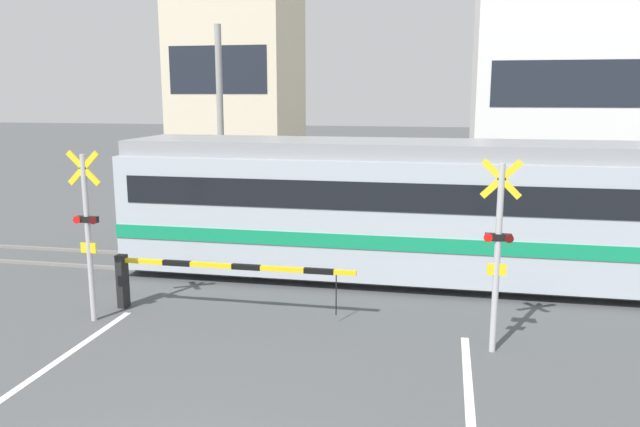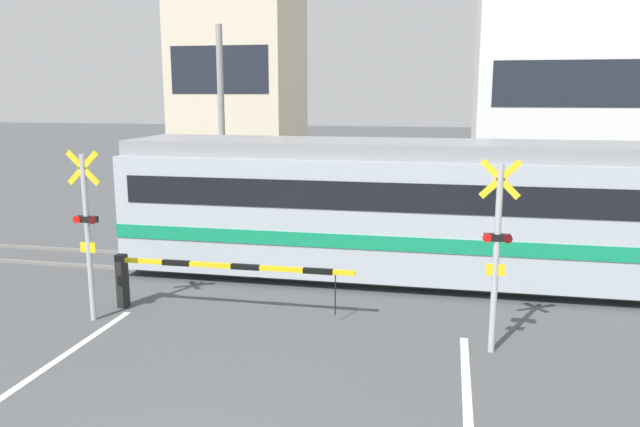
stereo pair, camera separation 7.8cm
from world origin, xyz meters
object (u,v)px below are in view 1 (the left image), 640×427
crossing_signal_left (88,229)px  crossing_signal_right (498,248)px  crossing_barrier_near (187,273)px  crossing_barrier_far (417,222)px  commuter_train (488,209)px  pedestrian (354,204)px

crossing_signal_left → crossing_signal_right: (7.66, 0.00, 0.00)m
crossing_barrier_near → crossing_barrier_far: same height
commuter_train → crossing_signal_left: bearing=-151.9°
crossing_signal_right → pedestrian: bearing=113.0°
crossing_signal_left → crossing_signal_right: size_ratio=1.00×
crossing_barrier_near → pedestrian: 8.27m
crossing_barrier_near → crossing_signal_left: 2.12m
commuter_train → pedestrian: bearing=129.5°
crossing_signal_left → commuter_train: bearing=28.1°
crossing_barrier_near → crossing_barrier_far: bearing=54.7°
crossing_signal_left → pedestrian: crossing_signal_left is taller
crossing_barrier_near → crossing_signal_right: size_ratio=1.49×
crossing_barrier_near → crossing_barrier_far: size_ratio=1.00×
crossing_barrier_far → crossing_signal_left: bearing=-130.8°
crossing_barrier_near → crossing_signal_left: size_ratio=1.49×
crossing_barrier_far → pedestrian: bearing=139.0°
crossing_signal_right → crossing_signal_left: bearing=180.0°
commuter_train → crossing_signal_right: (-0.10, -4.14, 0.08)m
crossing_signal_right → pedestrian: crossing_signal_right is taller
commuter_train → crossing_barrier_far: (-1.75, 2.83, -0.95)m
crossing_barrier_near → crossing_signal_right: 6.15m
crossing_signal_left → crossing_signal_right: same height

